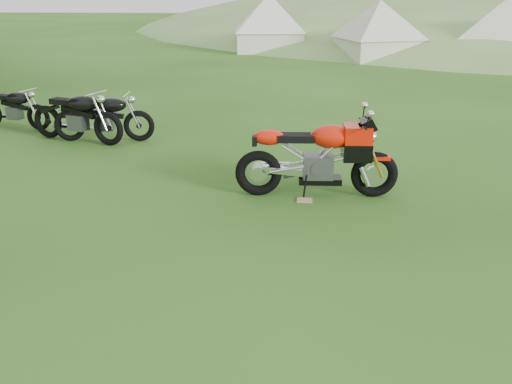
# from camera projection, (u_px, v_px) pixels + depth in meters

# --- Properties ---
(ground) EXTENTS (120.00, 120.00, 0.00)m
(ground) POSITION_uv_depth(u_px,v_px,m) (250.00, 251.00, 6.68)
(ground) COLOR #224D10
(ground) RESTS_ON ground
(sport_motorcycle) EXTENTS (2.28, 0.67, 1.35)m
(sport_motorcycle) POSITION_uv_depth(u_px,v_px,m) (317.00, 152.00, 8.23)
(sport_motorcycle) COLOR red
(sport_motorcycle) RESTS_ON ground
(plywood_board) EXTENTS (0.22, 0.18, 0.02)m
(plywood_board) POSITION_uv_depth(u_px,v_px,m) (305.00, 200.00, 8.25)
(plywood_board) COLOR tan
(plywood_board) RESTS_ON ground
(vintage_moto_b) EXTENTS (1.96, 0.59, 1.02)m
(vintage_moto_b) POSITION_uv_depth(u_px,v_px,m) (103.00, 116.00, 11.23)
(vintage_moto_b) COLOR black
(vintage_moto_b) RESTS_ON ground
(vintage_moto_c) EXTENTS (2.12, 1.10, 1.09)m
(vintage_moto_c) POSITION_uv_depth(u_px,v_px,m) (76.00, 115.00, 11.18)
(vintage_moto_c) COLOR black
(vintage_moto_c) RESTS_ON ground
(vintage_moto_d) EXTENTS (1.81, 0.84, 0.93)m
(vintage_moto_d) POSITION_uv_depth(u_px,v_px,m) (13.00, 107.00, 12.28)
(vintage_moto_d) COLOR black
(vintage_moto_d) RESTS_ON ground
(tent_left) EXTENTS (3.32, 3.32, 2.60)m
(tent_left) POSITION_uv_depth(u_px,v_px,m) (269.00, 23.00, 26.52)
(tent_left) COLOR white
(tent_left) RESTS_ON ground
(tent_mid) EXTENTS (3.66, 3.66, 2.48)m
(tent_mid) POSITION_uv_depth(u_px,v_px,m) (379.00, 29.00, 23.61)
(tent_mid) COLOR beige
(tent_mid) RESTS_ON ground
(tent_right) EXTENTS (3.90, 3.90, 2.55)m
(tent_right) POSITION_uv_depth(u_px,v_px,m) (504.00, 29.00, 22.84)
(tent_right) COLOR white
(tent_right) RESTS_ON ground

